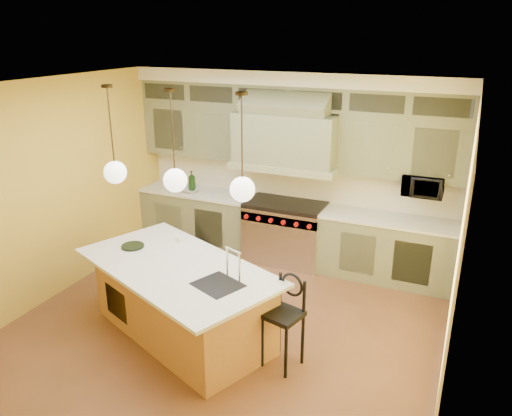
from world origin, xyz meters
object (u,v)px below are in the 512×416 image
at_px(kitchen_island, 182,299).
at_px(counter_stool, 285,316).
at_px(microwave, 423,185).
at_px(range, 285,231).

bearing_deg(kitchen_island, counter_stool, 20.46).
xyz_separation_m(counter_stool, microwave, (1.04, 2.56, 0.86)).
xyz_separation_m(kitchen_island, microwave, (2.35, 2.50, 0.98)).
distance_m(kitchen_island, microwave, 3.57).
relative_size(range, counter_stool, 1.15).
distance_m(kitchen_island, counter_stool, 1.31).
bearing_deg(range, counter_stool, -69.70).
height_order(range, microwave, microwave).
distance_m(range, kitchen_island, 2.43).
bearing_deg(microwave, range, -176.88).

